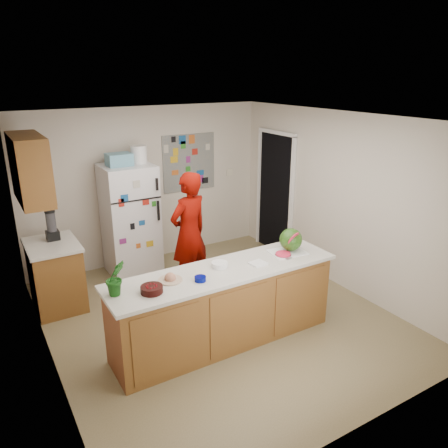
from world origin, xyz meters
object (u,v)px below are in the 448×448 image
refrigerator (130,220)px  cherry_bowl (152,289)px  watermelon (291,240)px  person (189,233)px

refrigerator → cherry_bowl: bearing=-104.6°
cherry_bowl → watermelon: bearing=3.9°
person → cherry_bowl: (-1.13, -1.44, 0.09)m
person → watermelon: (0.73, -1.31, 0.20)m
person → watermelon: size_ratio=6.32×
person → refrigerator: bearing=-81.3°
cherry_bowl → person: bearing=51.9°
watermelon → cherry_bowl: watermelon is taller
refrigerator → watermelon: bearing=-62.6°
refrigerator → cherry_bowl: refrigerator is taller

